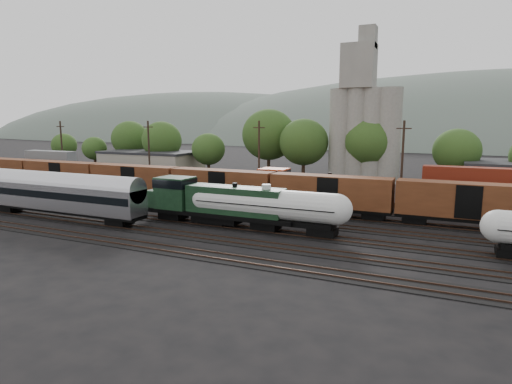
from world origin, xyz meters
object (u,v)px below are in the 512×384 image
at_px(tank_car_a, 266,205).
at_px(passenger_coach, 60,192).
at_px(green_locomotive, 209,201).
at_px(orange_locomotive, 306,187).
at_px(grain_silo, 363,125).

relative_size(tank_car_a, passenger_coach, 0.77).
relative_size(green_locomotive, orange_locomotive, 0.97).
relative_size(green_locomotive, tank_car_a, 1.02).
xyz_separation_m(green_locomotive, orange_locomotive, (6.73, 15.00, -0.08)).
xyz_separation_m(passenger_coach, grain_silo, (27.43, 46.00, 7.90)).
distance_m(tank_car_a, passenger_coach, 25.64).
xyz_separation_m(tank_car_a, grain_silo, (2.28, 41.00, 8.38)).
bearing_deg(green_locomotive, orange_locomotive, 65.82).
bearing_deg(orange_locomotive, grain_silo, 84.15).
xyz_separation_m(green_locomotive, grain_silo, (9.40, 41.00, 8.42)).
bearing_deg(tank_car_a, passenger_coach, -168.75).
bearing_deg(orange_locomotive, tank_car_a, -88.53).
distance_m(green_locomotive, grain_silo, 42.90).
relative_size(passenger_coach, grain_silo, 0.83).
height_order(orange_locomotive, grain_silo, grain_silo).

